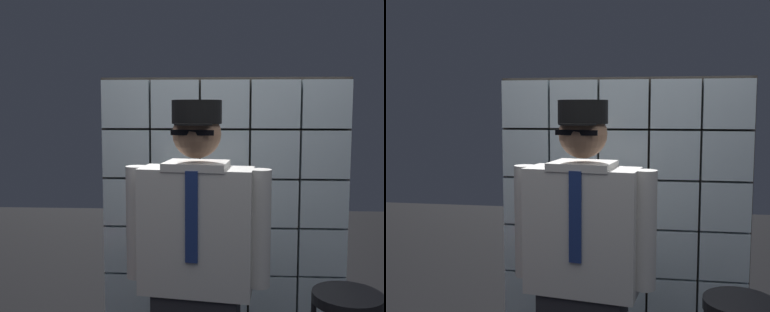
% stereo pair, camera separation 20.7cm
% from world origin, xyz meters
% --- Properties ---
extents(glass_block_wall, '(1.59, 0.10, 1.91)m').
position_xyz_m(glass_block_wall, '(0.00, 1.27, 0.93)').
color(glass_block_wall, silver).
rests_on(glass_block_wall, ground).
extents(standing_person, '(0.69, 0.33, 1.73)m').
position_xyz_m(standing_person, '(-0.14, 0.44, 0.90)').
color(standing_person, '#28282D').
rests_on(standing_person, ground).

